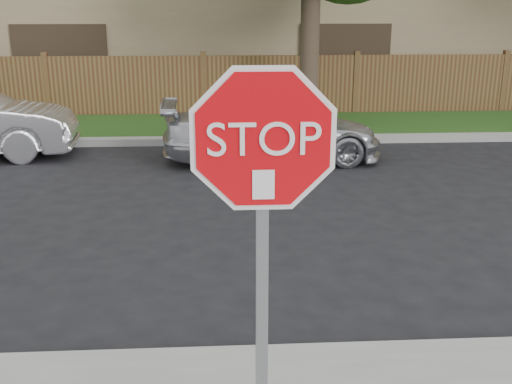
{
  "coord_description": "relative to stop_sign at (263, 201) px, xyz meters",
  "views": [
    {
      "loc": [
        0.44,
        -4.34,
        2.76
      ],
      "look_at": [
        0.64,
        -0.9,
        1.7
      ],
      "focal_mm": 42.0,
      "sensor_mm": 36.0,
      "label": 1
    }
  ],
  "objects": [
    {
      "name": "sedan_right",
      "position": [
        0.74,
        8.12,
        -1.24
      ],
      "size": [
        4.13,
        1.85,
        1.18
      ],
      "primitive_type": "imported",
      "rotation": [
        0.0,
        0.0,
        1.62
      ],
      "color": "silver",
      "rests_on": "ground"
    },
    {
      "name": "far_curb",
      "position": [
        -0.64,
        9.63,
        -1.75
      ],
      "size": [
        70.0,
        0.3,
        0.15
      ],
      "primitive_type": "cube",
      "color": "gray",
      "rests_on": "ground"
    },
    {
      "name": "grass_strip",
      "position": [
        -0.64,
        11.28,
        -1.77
      ],
      "size": [
        70.0,
        3.0,
        0.12
      ],
      "primitive_type": "cube",
      "color": "#1E4714",
      "rests_on": "ground"
    },
    {
      "name": "fence",
      "position": [
        -0.64,
        12.88,
        -1.03
      ],
      "size": [
        70.0,
        0.12,
        1.6
      ],
      "primitive_type": "cube",
      "color": "#4C2D1B",
      "rests_on": "ground"
    },
    {
      "name": "stop_sign",
      "position": [
        0.0,
        0.0,
        0.0
      ],
      "size": [
        1.01,
        0.13,
        2.55
      ],
      "color": "gray",
      "rests_on": "sidewalk_near"
    },
    {
      "name": "ground",
      "position": [
        -0.64,
        1.48,
        -1.83
      ],
      "size": [
        90.0,
        90.0,
        0.0
      ],
      "primitive_type": "plane",
      "color": "black",
      "rests_on": "ground"
    }
  ]
}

